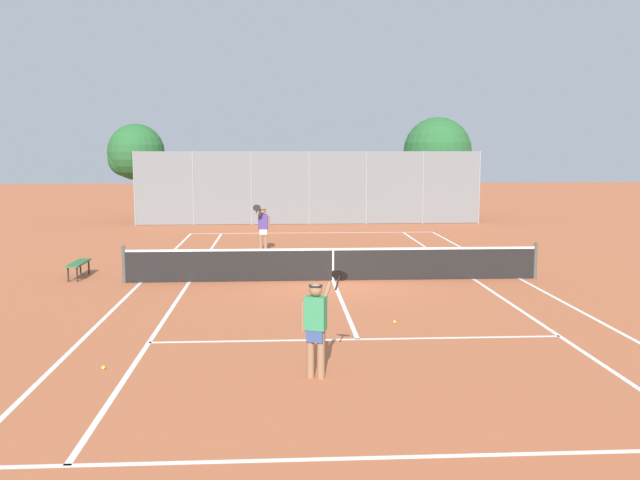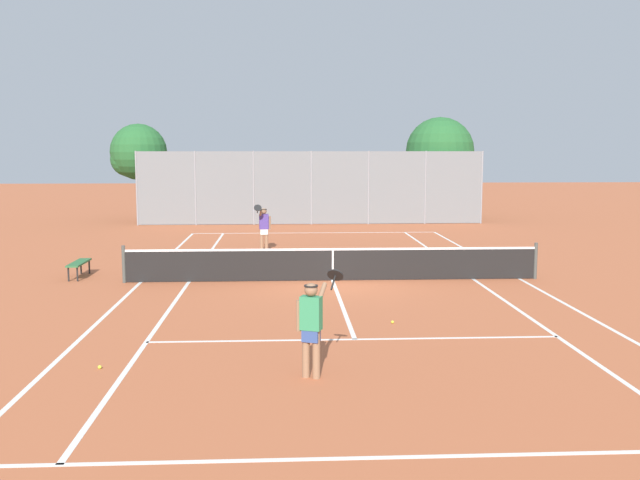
# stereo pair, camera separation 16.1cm
# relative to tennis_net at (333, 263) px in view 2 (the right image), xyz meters

# --- Properties ---
(ground_plane) EXTENTS (120.00, 120.00, 0.00)m
(ground_plane) POSITION_rel_tennis_net_xyz_m (0.00, 0.00, -0.51)
(ground_plane) COLOR #B25B38
(court_line_markings) EXTENTS (11.10, 23.90, 0.01)m
(court_line_markings) POSITION_rel_tennis_net_xyz_m (0.00, 0.00, -0.51)
(court_line_markings) COLOR silver
(court_line_markings) RESTS_ON ground
(tennis_net) EXTENTS (12.00, 0.10, 1.07)m
(tennis_net) POSITION_rel_tennis_net_xyz_m (0.00, 0.00, 0.00)
(tennis_net) COLOR #474C47
(tennis_net) RESTS_ON ground
(player_near_side) EXTENTS (0.84, 0.69, 1.77)m
(player_near_side) POSITION_rel_tennis_net_xyz_m (-0.96, -8.74, 0.42)
(player_near_side) COLOR #936B4C
(player_near_side) RESTS_ON ground
(player_far_left) EXTENTS (0.61, 0.78, 1.77)m
(player_far_left) POSITION_rel_tennis_net_xyz_m (-2.14, 6.21, 0.42)
(player_far_left) COLOR #936B4C
(player_far_left) RESTS_ON ground
(loose_tennis_ball_0) EXTENTS (0.07, 0.07, 0.07)m
(loose_tennis_ball_0) POSITION_rel_tennis_net_xyz_m (4.90, 0.51, -0.48)
(loose_tennis_ball_0) COLOR #D1DB33
(loose_tennis_ball_0) RESTS_ON ground
(loose_tennis_ball_1) EXTENTS (0.07, 0.07, 0.07)m
(loose_tennis_ball_1) POSITION_rel_tennis_net_xyz_m (0.06, 5.90, -0.48)
(loose_tennis_ball_1) COLOR #D1DB33
(loose_tennis_ball_1) RESTS_ON ground
(loose_tennis_ball_2) EXTENTS (0.07, 0.07, 0.07)m
(loose_tennis_ball_2) POSITION_rel_tennis_net_xyz_m (-4.61, -8.10, -0.48)
(loose_tennis_ball_2) COLOR #D1DB33
(loose_tennis_ball_2) RESTS_ON ground
(loose_tennis_ball_3) EXTENTS (0.07, 0.07, 0.07)m
(loose_tennis_ball_3) POSITION_rel_tennis_net_xyz_m (0.95, -5.14, -0.48)
(loose_tennis_ball_3) COLOR #D1DB33
(loose_tennis_ball_3) RESTS_ON ground
(courtside_bench) EXTENTS (0.36, 1.50, 0.47)m
(courtside_bench) POSITION_rel_tennis_net_xyz_m (-7.47, 0.94, -0.10)
(courtside_bench) COLOR #2D6638
(courtside_bench) RESTS_ON ground
(back_fence) EXTENTS (17.46, 0.08, 3.69)m
(back_fence) POSITION_rel_tennis_net_xyz_m (-0.00, 15.60, 1.34)
(back_fence) COLOR gray
(back_fence) RESTS_ON ground
(tree_behind_left) EXTENTS (2.92, 2.92, 5.09)m
(tree_behind_left) POSITION_rel_tennis_net_xyz_m (-9.01, 17.50, 3.04)
(tree_behind_left) COLOR brown
(tree_behind_left) RESTS_ON ground
(tree_behind_right) EXTENTS (3.62, 3.62, 5.47)m
(tree_behind_right) POSITION_rel_tennis_net_xyz_m (6.86, 17.71, 3.03)
(tree_behind_right) COLOR brown
(tree_behind_right) RESTS_ON ground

